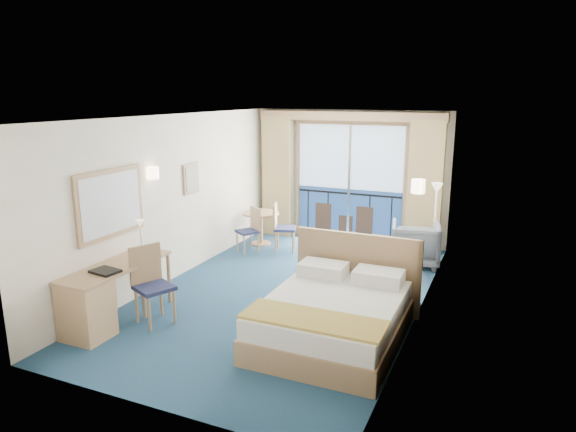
% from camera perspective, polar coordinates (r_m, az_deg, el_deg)
% --- Properties ---
extents(floor, '(6.50, 6.50, 0.00)m').
position_cam_1_polar(floor, '(8.05, -0.21, -8.56)').
color(floor, navy).
rests_on(floor, ground).
extents(room_walls, '(4.04, 6.54, 2.72)m').
position_cam_1_polar(room_walls, '(7.56, -0.22, 4.01)').
color(room_walls, beige).
rests_on(room_walls, ground).
extents(balcony_door, '(2.36, 0.03, 2.52)m').
position_cam_1_polar(balcony_door, '(10.65, 6.77, 3.25)').
color(balcony_door, navy).
rests_on(balcony_door, room_walls).
extents(curtain_left, '(0.65, 0.22, 2.55)m').
position_cam_1_polar(curtain_left, '(11.04, -1.14, 4.39)').
color(curtain_left, tan).
rests_on(curtain_left, room_walls).
extents(curtain_right, '(0.65, 0.22, 2.55)m').
position_cam_1_polar(curtain_right, '(10.15, 14.99, 3.13)').
color(curtain_right, tan).
rests_on(curtain_right, room_walls).
extents(pelmet, '(3.80, 0.25, 0.18)m').
position_cam_1_polar(pelmet, '(10.38, 6.84, 10.97)').
color(pelmet, '#A08056').
rests_on(pelmet, room_walls).
extents(mirror, '(0.05, 1.25, 0.95)m').
position_cam_1_polar(mirror, '(7.44, -19.11, 1.32)').
color(mirror, '#A08056').
rests_on(mirror, room_walls).
extents(wall_print, '(0.04, 0.42, 0.52)m').
position_cam_1_polar(wall_print, '(8.93, -10.70, 4.10)').
color(wall_print, '#A08056').
rests_on(wall_print, room_walls).
extents(sconce_left, '(0.18, 0.18, 0.18)m').
position_cam_1_polar(sconce_left, '(8.04, -14.79, 4.66)').
color(sconce_left, beige).
rests_on(sconce_left, room_walls).
extents(sconce_right, '(0.18, 0.18, 0.18)m').
position_cam_1_polar(sconce_right, '(6.86, 14.27, 3.22)').
color(sconce_right, beige).
rests_on(sconce_right, room_walls).
extents(bed, '(1.79, 2.13, 1.13)m').
position_cam_1_polar(bed, '(6.57, 5.16, -10.90)').
color(bed, '#A08056').
rests_on(bed, ground).
extents(nightstand, '(0.39, 0.38, 0.52)m').
position_cam_1_polar(nightstand, '(7.71, 12.94, -7.90)').
color(nightstand, tan).
rests_on(nightstand, ground).
extents(phone, '(0.20, 0.17, 0.08)m').
position_cam_1_polar(phone, '(7.65, 13.01, -5.68)').
color(phone, silver).
rests_on(phone, nightstand).
extents(armchair, '(0.98, 1.00, 0.78)m').
position_cam_1_polar(armchair, '(9.51, 13.96, -2.99)').
color(armchair, '#4D525E').
rests_on(armchair, ground).
extents(floor_lamp, '(0.21, 0.21, 1.51)m').
position_cam_1_polar(floor_lamp, '(9.29, 16.11, 1.31)').
color(floor_lamp, silver).
rests_on(floor_lamp, ground).
extents(desk, '(0.58, 1.68, 0.79)m').
position_cam_1_polar(desk, '(7.07, -20.84, -8.92)').
color(desk, '#A08056').
rests_on(desk, ground).
extents(desk_chair, '(0.60, 0.60, 1.05)m').
position_cam_1_polar(desk_chair, '(7.16, -15.03, -6.85)').
color(desk_chair, '#20254A').
rests_on(desk_chair, ground).
extents(folder, '(0.39, 0.31, 0.03)m').
position_cam_1_polar(folder, '(7.02, -19.65, -5.80)').
color(folder, black).
rests_on(folder, desk).
extents(desk_lamp, '(0.13, 0.13, 0.48)m').
position_cam_1_polar(desk_lamp, '(7.57, -16.08, -1.45)').
color(desk_lamp, silver).
rests_on(desk_lamp, desk).
extents(round_table, '(0.74, 0.74, 0.67)m').
position_cam_1_polar(round_table, '(10.45, -3.04, -0.45)').
color(round_table, '#A08056').
rests_on(round_table, ground).
extents(table_chair_a, '(0.53, 0.52, 0.95)m').
position_cam_1_polar(table_chair_a, '(9.97, -0.81, -0.94)').
color(table_chair_a, '#20254A').
rests_on(table_chair_a, ground).
extents(table_chair_b, '(0.53, 0.53, 0.88)m').
position_cam_1_polar(table_chair_b, '(9.95, -4.14, -1.26)').
color(table_chair_b, '#20254A').
rests_on(table_chair_b, ground).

